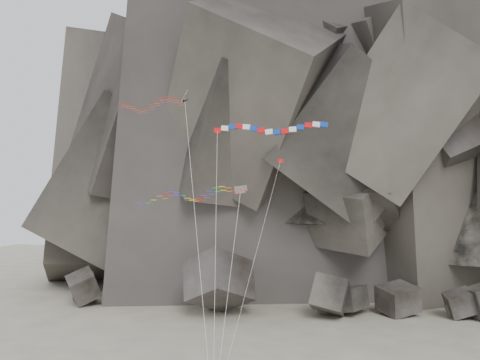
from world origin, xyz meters
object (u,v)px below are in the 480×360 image
(delta_kite, at_px, (148,105))
(pennant_kite, at_px, (268,205))
(parafoil_kite, at_px, (183,196))
(banner_kite, at_px, (269,129))

(delta_kite, distance_m, pennant_kite, 16.95)
(delta_kite, distance_m, parafoil_kite, 10.33)
(banner_kite, bearing_deg, delta_kite, -179.93)
(parafoil_kite, bearing_deg, pennant_kite, -13.52)
(delta_kite, xyz_separation_m, banner_kite, (12.83, 1.21, -2.91))
(delta_kite, xyz_separation_m, pennant_kite, (13.23, -0.91, -10.56))
(delta_kite, bearing_deg, pennant_kite, -15.64)
(banner_kite, relative_size, pennant_kite, 1.18)
(delta_kite, height_order, pennant_kite, delta_kite)
(parafoil_kite, bearing_deg, delta_kite, -177.02)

